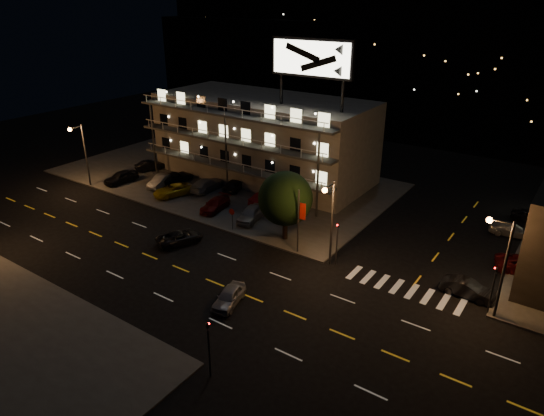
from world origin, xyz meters
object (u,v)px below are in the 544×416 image
Objects in this scene: tree at (285,200)px; road_car_west at (180,237)px; lot_car_4 at (251,214)px; side_car_0 at (468,289)px; lot_car_7 at (207,184)px; road_car_east at (229,297)px; lot_car_2 at (174,190)px.

tree is 10.90m from road_car_west.
lot_car_4 is 1.06× the size of side_car_0.
lot_car_4 is at bearing 89.53° from side_car_0.
lot_car_7 reaches higher than road_car_east.
road_car_east is 11.63m from road_car_west.
lot_car_7 is (2.10, 3.62, 0.06)m from lot_car_2.
tree reaches higher than lot_car_7.
lot_car_7 is at bearing 146.00° from lot_car_4.
side_car_0 is at bearing 0.08° from tree.
road_car_west is at bearing -120.75° from lot_car_4.
road_car_east is at bearing 133.24° from lot_car_7.
road_car_west is at bearing -21.43° from lot_car_2.
road_car_west is (-25.54, -6.53, -0.07)m from side_car_0.
tree is 1.52× the size of road_car_west.
tree is at bearing 93.21° from side_car_0.
lot_car_7 is at bearing -36.94° from road_car_west.
side_car_0 is (22.87, -1.44, -0.21)m from lot_car_4.
lot_car_2 is 1.16× the size of side_car_0.
tree is 1.63× the size of side_car_0.
lot_car_2 is 1.25× the size of road_car_east.
tree is at bearing 87.45° from road_car_east.
lot_car_7 is (-9.75, 3.90, -0.02)m from lot_car_4.
lot_car_4 is at bearing 19.18° from lot_car_2.
lot_car_2 reaches higher than road_car_west.
road_car_east is (7.74, -13.16, -0.25)m from lot_car_4.
tree reaches higher than lot_car_2.
road_car_east is (17.49, -17.06, -0.23)m from lot_car_7.
tree is at bearing -118.44° from road_car_west.
road_car_west is (9.18, -8.26, -0.20)m from lot_car_2.
lot_car_2 is 11.85m from lot_car_4.
side_car_0 is at bearing -15.81° from lot_car_4.
lot_car_2 reaches higher than side_car_0.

